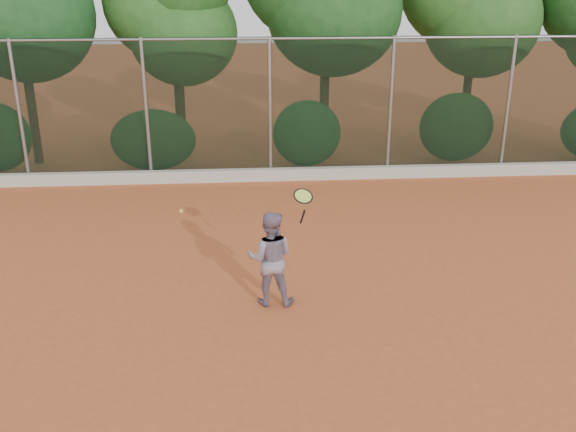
{
  "coord_description": "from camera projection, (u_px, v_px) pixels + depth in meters",
  "views": [
    {
      "loc": [
        -0.71,
        -8.62,
        4.94
      ],
      "look_at": [
        0.0,
        1.0,
        1.25
      ],
      "focal_mm": 40.0,
      "sensor_mm": 36.0,
      "label": 1
    }
  ],
  "objects": [
    {
      "name": "tennis_ball_in_flight",
      "position": [
        181.0,
        211.0,
        10.09
      ],
      "size": [
        0.06,
        0.06,
        0.06
      ],
      "color": "#D5E534",
      "rests_on": "ground"
    },
    {
      "name": "chainlink_fence",
      "position": [
        270.0,
        106.0,
        15.69
      ],
      "size": [
        24.09,
        0.09,
        3.5
      ],
      "color": "black",
      "rests_on": "ground"
    },
    {
      "name": "tennis_player",
      "position": [
        270.0,
        258.0,
        9.95
      ],
      "size": [
        0.81,
        0.67,
        1.54
      ],
      "primitive_type": "imported",
      "rotation": [
        0.0,
        0.0,
        3.02
      ],
      "color": "gray",
      "rests_on": "ground"
    },
    {
      "name": "concrete_curb",
      "position": [
        271.0,
        175.0,
        16.14
      ],
      "size": [
        24.0,
        0.2,
        0.3
      ],
      "primitive_type": "cube",
      "color": "#BAB7AD",
      "rests_on": "ground"
    },
    {
      "name": "tennis_racket",
      "position": [
        303.0,
        199.0,
        9.47
      ],
      "size": [
        0.36,
        0.34,
        0.58
      ],
      "color": "black",
      "rests_on": "ground"
    },
    {
      "name": "ground",
      "position": [
        293.0,
        315.0,
        9.84
      ],
      "size": [
        80.0,
        80.0,
        0.0
      ],
      "primitive_type": "plane",
      "color": "#BC572C",
      "rests_on": "ground"
    }
  ]
}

